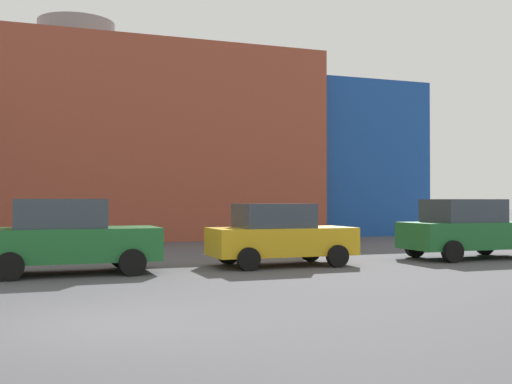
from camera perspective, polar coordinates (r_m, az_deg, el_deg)
ground_plane at (r=9.81m, az=-14.54°, el=-11.67°), size 200.00×200.00×0.00m
building_backdrop at (r=34.14m, az=-16.24°, el=3.72°), size 36.08×12.93×11.30m
parked_car_2 at (r=16.36m, az=-16.95°, el=-3.96°), size 4.38×2.15×1.90m
parked_car_3 at (r=17.65m, az=2.18°, el=-3.97°), size 4.09×2.01×1.77m
parked_car_4 at (r=21.00m, az=18.95°, el=-3.25°), size 4.39×2.15×1.90m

